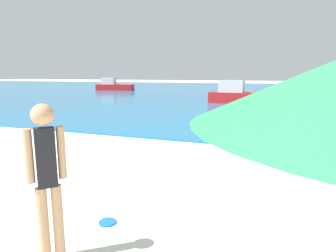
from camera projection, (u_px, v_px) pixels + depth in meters
The scene contains 5 objects.
water at pixel (257, 90), 36.31m from camera, with size 160.00×60.00×0.06m, color #1E6B9E.
person_standing at pixel (47, 174), 3.04m from camera, with size 0.30×0.32×1.74m.
frisbee at pixel (107, 222), 3.98m from camera, with size 0.24×0.24×0.03m, color blue.
boat_near at pixel (241, 95), 19.90m from camera, with size 4.69×1.68×1.57m.
boat_far at pixel (114, 86), 36.15m from camera, with size 4.80×2.24×1.57m.
Camera 1 is at (2.03, 2.15, 2.03)m, focal length 30.71 mm.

